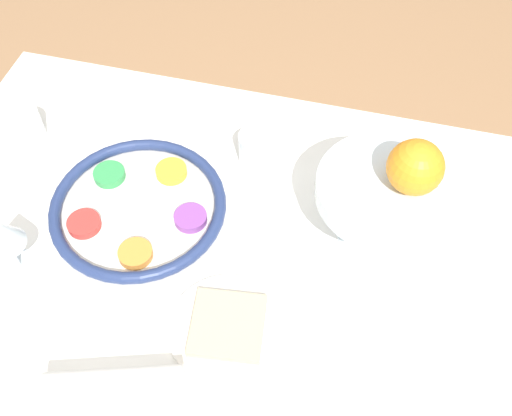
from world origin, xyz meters
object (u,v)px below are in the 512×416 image
(napkin_roll, at_px, (114,387))
(cup_near, at_px, (257,149))
(fruit_stand, at_px, (385,195))
(orange_fruit, at_px, (415,167))
(seder_plate, at_px, (139,208))
(wine_glass, at_px, (0,235))
(cup_mid, at_px, (26,126))
(bread_plate, at_px, (228,327))

(napkin_roll, xyz_separation_m, cup_near, (0.09, 0.46, 0.01))
(fruit_stand, bearing_deg, cup_near, 156.05)
(orange_fruit, bearing_deg, fruit_stand, -172.00)
(fruit_stand, relative_size, napkin_roll, 1.10)
(seder_plate, relative_size, cup_near, 4.50)
(wine_glass, distance_m, fruit_stand, 0.58)
(cup_near, bearing_deg, cup_mid, -173.47)
(bread_plate, bearing_deg, wine_glass, 176.26)
(fruit_stand, xyz_separation_m, cup_mid, (-0.65, 0.05, -0.07))
(seder_plate, bearing_deg, napkin_roll, -75.01)
(wine_glass, xyz_separation_m, cup_mid, (-0.11, 0.26, -0.06))
(wine_glass, height_order, orange_fruit, orange_fruit)
(wine_glass, relative_size, bread_plate, 0.70)
(seder_plate, relative_size, napkin_roll, 1.51)
(wine_glass, relative_size, fruit_stand, 0.58)
(wine_glass, relative_size, napkin_roll, 0.63)
(seder_plate, relative_size, fruit_stand, 1.37)
(wine_glass, height_order, fruit_stand, fruit_stand)
(bread_plate, xyz_separation_m, cup_mid, (-0.46, 0.28, 0.03))
(fruit_stand, xyz_separation_m, orange_fruit, (0.03, 0.00, 0.07))
(bread_plate, distance_m, napkin_roll, 0.18)
(orange_fruit, bearing_deg, cup_near, 159.47)
(orange_fruit, bearing_deg, napkin_roll, -133.20)
(orange_fruit, xyz_separation_m, cup_mid, (-0.69, 0.05, -0.14))
(seder_plate, bearing_deg, cup_mid, 156.46)
(fruit_stand, height_order, cup_near, fruit_stand)
(fruit_stand, distance_m, cup_mid, 0.66)
(seder_plate, xyz_separation_m, cup_mid, (-0.26, 0.11, 0.02))
(seder_plate, distance_m, cup_mid, 0.28)
(seder_plate, xyz_separation_m, cup_near, (0.17, 0.16, 0.02))
(napkin_roll, distance_m, cup_mid, 0.54)
(bread_plate, bearing_deg, napkin_roll, -133.11)
(bread_plate, relative_size, cup_near, 2.71)
(bread_plate, relative_size, cup_mid, 2.71)
(cup_near, xyz_separation_m, cup_mid, (-0.43, -0.05, 0.00))
(bread_plate, xyz_separation_m, cup_near, (-0.04, 0.33, 0.03))
(napkin_roll, bearing_deg, orange_fruit, 46.80)
(bread_plate, bearing_deg, fruit_stand, 50.50)
(bread_plate, bearing_deg, cup_near, 96.63)
(fruit_stand, distance_m, bread_plate, 0.31)
(fruit_stand, height_order, cup_mid, fruit_stand)
(wine_glass, height_order, cup_near, wine_glass)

